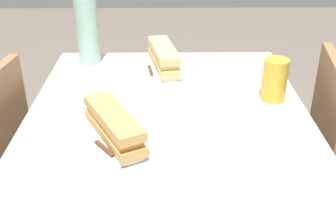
{
  "coord_description": "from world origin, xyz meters",
  "views": [
    {
      "loc": [
        -1.1,
        0.01,
        1.35
      ],
      "look_at": [
        0.0,
        0.0,
        0.78
      ],
      "focal_mm": 45.91,
      "sensor_mm": 36.0,
      "label": 1
    }
  ],
  "objects_px": {
    "baguette_sandwich_far": "(114,124)",
    "water_bottle": "(87,29)",
    "dining_table": "(168,149)",
    "beer_glass": "(274,80)",
    "knife_far": "(97,142)",
    "baguette_sandwich_near": "(164,56)",
    "plate_far": "(115,138)",
    "plate_near": "(164,67)",
    "knife_near": "(149,66)"
  },
  "relations": [
    {
      "from": "plate_far",
      "to": "baguette_sandwich_far",
      "type": "bearing_deg",
      "value": -45.0
    },
    {
      "from": "knife_near",
      "to": "beer_glass",
      "type": "bearing_deg",
      "value": -119.8
    },
    {
      "from": "beer_glass",
      "to": "baguette_sandwich_far",
      "type": "bearing_deg",
      "value": 117.13
    },
    {
      "from": "plate_near",
      "to": "beer_glass",
      "type": "bearing_deg",
      "value": -125.99
    },
    {
      "from": "knife_far",
      "to": "water_bottle",
      "type": "height_order",
      "value": "water_bottle"
    },
    {
      "from": "baguette_sandwich_far",
      "to": "plate_near",
      "type": "bearing_deg",
      "value": -14.84
    },
    {
      "from": "baguette_sandwich_far",
      "to": "knife_far",
      "type": "xyz_separation_m",
      "value": [
        -0.03,
        0.04,
        -0.03
      ]
    },
    {
      "from": "plate_near",
      "to": "baguette_sandwich_far",
      "type": "height_order",
      "value": "baguette_sandwich_far"
    },
    {
      "from": "dining_table",
      "to": "beer_glass",
      "type": "distance_m",
      "value": 0.38
    },
    {
      "from": "dining_table",
      "to": "knife_near",
      "type": "relative_size",
      "value": 5.33
    },
    {
      "from": "baguette_sandwich_near",
      "to": "knife_far",
      "type": "xyz_separation_m",
      "value": [
        -0.51,
        0.17,
        -0.03
      ]
    },
    {
      "from": "knife_far",
      "to": "beer_glass",
      "type": "bearing_deg",
      "value": -61.69
    },
    {
      "from": "water_bottle",
      "to": "beer_glass",
      "type": "relative_size",
      "value": 2.42
    },
    {
      "from": "baguette_sandwich_near",
      "to": "beer_glass",
      "type": "distance_m",
      "value": 0.41
    },
    {
      "from": "baguette_sandwich_far",
      "to": "water_bottle",
      "type": "xyz_separation_m",
      "value": [
        0.55,
        0.15,
        0.08
      ]
    },
    {
      "from": "baguette_sandwich_near",
      "to": "knife_near",
      "type": "xyz_separation_m",
      "value": [
        -0.02,
        0.05,
        -0.03
      ]
    },
    {
      "from": "baguette_sandwich_near",
      "to": "beer_glass",
      "type": "xyz_separation_m",
      "value": [
        -0.24,
        -0.33,
        0.02
      ]
    },
    {
      "from": "plate_far",
      "to": "baguette_sandwich_far",
      "type": "relative_size",
      "value": 0.93
    },
    {
      "from": "plate_near",
      "to": "baguette_sandwich_near",
      "type": "distance_m",
      "value": 0.04
    },
    {
      "from": "beer_glass",
      "to": "knife_far",
      "type": "bearing_deg",
      "value": 118.31
    },
    {
      "from": "dining_table",
      "to": "plate_far",
      "type": "distance_m",
      "value": 0.25
    },
    {
      "from": "baguette_sandwich_near",
      "to": "plate_far",
      "type": "xyz_separation_m",
      "value": [
        -0.48,
        0.13,
        -0.04
      ]
    },
    {
      "from": "knife_near",
      "to": "water_bottle",
      "type": "bearing_deg",
      "value": 67.9
    },
    {
      "from": "plate_near",
      "to": "knife_far",
      "type": "relative_size",
      "value": 1.59
    },
    {
      "from": "dining_table",
      "to": "knife_far",
      "type": "bearing_deg",
      "value": 137.22
    },
    {
      "from": "baguette_sandwich_far",
      "to": "beer_glass",
      "type": "height_order",
      "value": "beer_glass"
    },
    {
      "from": "dining_table",
      "to": "water_bottle",
      "type": "bearing_deg",
      "value": 36.46
    },
    {
      "from": "baguette_sandwich_near",
      "to": "dining_table",
      "type": "bearing_deg",
      "value": -177.82
    },
    {
      "from": "beer_glass",
      "to": "plate_far",
      "type": "bearing_deg",
      "value": 117.13
    },
    {
      "from": "baguette_sandwich_near",
      "to": "water_bottle",
      "type": "relative_size",
      "value": 0.82
    },
    {
      "from": "baguette_sandwich_near",
      "to": "knife_near",
      "type": "height_order",
      "value": "baguette_sandwich_near"
    },
    {
      "from": "dining_table",
      "to": "baguette_sandwich_near",
      "type": "distance_m",
      "value": 0.37
    },
    {
      "from": "baguette_sandwich_near",
      "to": "beer_glass",
      "type": "height_order",
      "value": "beer_glass"
    },
    {
      "from": "baguette_sandwich_far",
      "to": "water_bottle",
      "type": "bearing_deg",
      "value": 15.01
    },
    {
      "from": "plate_far",
      "to": "knife_far",
      "type": "bearing_deg",
      "value": 129.77
    },
    {
      "from": "baguette_sandwich_near",
      "to": "knife_far",
      "type": "height_order",
      "value": "baguette_sandwich_near"
    },
    {
      "from": "water_bottle",
      "to": "plate_near",
      "type": "bearing_deg",
      "value": -104.04
    },
    {
      "from": "dining_table",
      "to": "baguette_sandwich_far",
      "type": "height_order",
      "value": "baguette_sandwich_far"
    },
    {
      "from": "dining_table",
      "to": "plate_near",
      "type": "height_order",
      "value": "plate_near"
    },
    {
      "from": "knife_near",
      "to": "beer_glass",
      "type": "relative_size",
      "value": 1.39
    },
    {
      "from": "plate_near",
      "to": "plate_far",
      "type": "distance_m",
      "value": 0.49
    },
    {
      "from": "baguette_sandwich_far",
      "to": "beer_glass",
      "type": "bearing_deg",
      "value": -62.87
    },
    {
      "from": "baguette_sandwich_near",
      "to": "plate_far",
      "type": "distance_m",
      "value": 0.5
    },
    {
      "from": "dining_table",
      "to": "baguette_sandwich_near",
      "type": "relative_size",
      "value": 3.74
    },
    {
      "from": "knife_far",
      "to": "beer_glass",
      "type": "distance_m",
      "value": 0.57
    },
    {
      "from": "plate_near",
      "to": "beer_glass",
      "type": "xyz_separation_m",
      "value": [
        -0.24,
        -0.33,
        0.06
      ]
    },
    {
      "from": "plate_far",
      "to": "water_bottle",
      "type": "relative_size",
      "value": 0.76
    },
    {
      "from": "plate_far",
      "to": "beer_glass",
      "type": "xyz_separation_m",
      "value": [
        0.24,
        -0.46,
        0.06
      ]
    },
    {
      "from": "dining_table",
      "to": "beer_glass",
      "type": "height_order",
      "value": "beer_glass"
    },
    {
      "from": "plate_far",
      "to": "dining_table",
      "type": "bearing_deg",
      "value": -40.91
    }
  ]
}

